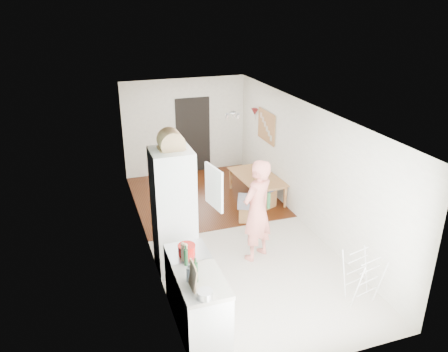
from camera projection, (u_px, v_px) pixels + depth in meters
room_shell at (230, 175)px, 8.23m from camera, size 3.20×7.00×2.50m
floor at (230, 233)px, 8.71m from camera, size 3.20×7.00×0.01m
wood_floor_overlay at (204, 196)px, 10.32m from camera, size 3.20×3.30×0.01m
sage_wall_panel at (168, 202)px, 5.78m from camera, size 0.02×3.00×1.30m
tile_splashback at (180, 269)px, 5.56m from camera, size 0.02×1.90×0.50m
doorway_recess at (193, 136)px, 11.43m from camera, size 0.90×0.04×2.00m
base_cabinet at (202, 310)px, 5.92m from camera, size 0.60×0.90×0.86m
worktop at (202, 282)px, 5.75m from camera, size 0.62×0.92×0.06m
range_cooker at (188, 278)px, 6.58m from camera, size 0.60×0.60×0.88m
cooker_top at (187, 252)px, 6.40m from camera, size 0.60×0.60×0.04m
fridge_housing at (174, 211)px, 7.24m from camera, size 0.66×0.66×2.15m
fridge_door at (214, 187)px, 6.97m from camera, size 0.14×0.56×0.70m
fridge_interior at (191, 183)px, 7.15m from camera, size 0.02×0.52×0.66m
pinboard at (267, 126)px, 10.25m from camera, size 0.03×0.90×0.70m
pinboard_frame at (266, 126)px, 10.24m from camera, size 0.00×0.94×0.74m
wall_sconce at (255, 112)px, 10.73m from camera, size 0.18×0.18×0.16m
person at (257, 202)px, 7.52m from camera, size 0.96×0.85×2.20m
dining_table at (258, 189)px, 10.16m from camera, size 0.81×1.37×0.47m
dining_chair at (265, 189)px, 9.65m from camera, size 0.49×0.49×0.88m
stool at (246, 213)px, 9.11m from camera, size 0.37×0.37×0.38m
grey_drape at (248, 201)px, 8.97m from camera, size 0.55×0.55×0.19m
drying_rack at (362, 278)px, 6.65m from camera, size 0.49×0.46×0.81m
bread_bin at (171, 142)px, 6.85m from camera, size 0.45×0.43×0.22m
red_casserole at (187, 250)px, 6.28m from camera, size 0.29×0.29×0.15m
steel_pan at (205, 294)px, 5.38m from camera, size 0.26×0.26×0.10m
held_bottle at (269, 201)px, 7.35m from camera, size 0.06×0.06×0.28m
bottle_a at (196, 272)px, 5.66m from camera, size 0.08×0.08×0.28m
bottle_b at (186, 257)px, 6.01m from camera, size 0.07×0.07×0.25m
bottle_c at (189, 274)px, 5.69m from camera, size 0.09×0.09×0.20m
pepper_mill_front at (183, 253)px, 6.12m from camera, size 0.07×0.07×0.23m
pepper_mill_back at (186, 255)px, 6.10m from camera, size 0.06×0.06×0.23m
chopping_boards at (193, 276)px, 5.54m from camera, size 0.11×0.25×0.33m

